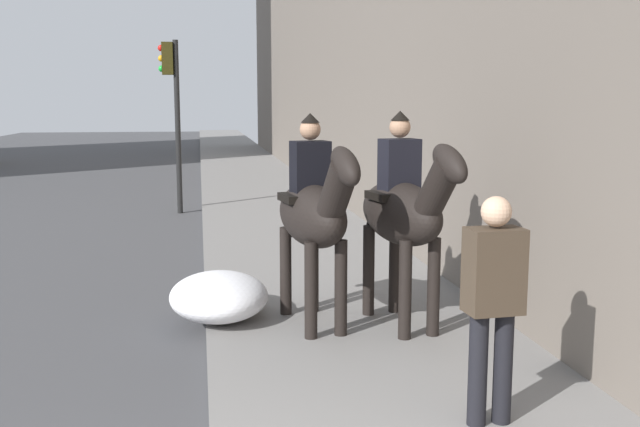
# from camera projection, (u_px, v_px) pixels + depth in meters

# --- Properties ---
(mounted_horse_near) EXTENTS (2.14, 0.80, 2.25)m
(mounted_horse_near) POSITION_uv_depth(u_px,v_px,m) (314.00, 212.00, 7.54)
(mounted_horse_near) COLOR black
(mounted_horse_near) RESTS_ON sidewalk_slab
(mounted_horse_far) EXTENTS (2.14, 0.83, 2.27)m
(mounted_horse_far) POSITION_uv_depth(u_px,v_px,m) (404.00, 210.00, 7.52)
(mounted_horse_far) COLOR black
(mounted_horse_far) RESTS_ON sidewalk_slab
(pedestrian_greeting) EXTENTS (0.29, 0.42, 1.70)m
(pedestrian_greeting) POSITION_uv_depth(u_px,v_px,m) (493.00, 295.00, 5.24)
(pedestrian_greeting) COLOR black
(pedestrian_greeting) RESTS_ON sidewalk_slab
(traffic_light_near_curb) EXTENTS (0.20, 0.44, 3.82)m
(traffic_light_near_curb) POSITION_uv_depth(u_px,v_px,m) (173.00, 98.00, 15.94)
(traffic_light_near_curb) COLOR black
(traffic_light_near_curb) RESTS_ON ground
(snow_pile_far) EXTENTS (1.41, 1.08, 0.49)m
(snow_pile_far) POSITION_uv_depth(u_px,v_px,m) (219.00, 296.00, 8.00)
(snow_pile_far) COLOR white
(snow_pile_far) RESTS_ON sidewalk_slab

